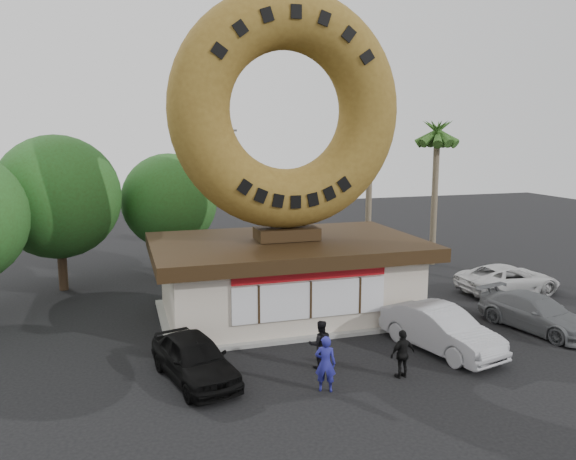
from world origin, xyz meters
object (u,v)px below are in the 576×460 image
(car_silver, at_px, (441,329))
(street_lamp, at_px, (205,190))
(person_center, at_px, (320,344))
(car_white, at_px, (508,279))
(person_left, at_px, (325,364))
(car_grey, at_px, (536,313))
(giant_donut, at_px, (287,111))
(donut_shop, at_px, (287,275))
(person_right, at_px, (403,354))
(car_black, at_px, (194,358))

(car_silver, bearing_deg, street_lamp, 96.45)
(person_center, height_order, car_white, person_center)
(person_left, distance_m, car_silver, 5.40)
(car_grey, relative_size, car_white, 0.94)
(giant_donut, height_order, car_white, giant_donut)
(donut_shop, bearing_deg, person_left, -97.76)
(street_lamp, bearing_deg, car_silver, -68.91)
(person_left, xyz_separation_m, car_silver, (5.09, 1.81, -0.08))
(person_center, distance_m, car_grey, 9.50)
(person_left, xyz_separation_m, car_grey, (9.90, 2.61, -0.18))
(person_center, relative_size, car_grey, 0.35)
(person_center, relative_size, car_white, 0.33)
(person_left, distance_m, car_grey, 10.24)
(giant_donut, distance_m, street_lamp, 10.97)
(street_lamp, xyz_separation_m, car_silver, (5.96, -15.45, -3.69))
(giant_donut, xyz_separation_m, person_right, (1.70, -7.08, -7.81))
(street_lamp, relative_size, car_white, 1.59)
(donut_shop, relative_size, person_right, 7.12)
(person_left, bearing_deg, person_right, -152.51)
(car_grey, bearing_deg, car_white, 49.07)
(donut_shop, height_order, giant_donut, giant_donut)
(person_center, relative_size, car_black, 0.38)
(street_lamp, height_order, person_left, street_lamp)
(donut_shop, relative_size, giant_donut, 1.17)
(donut_shop, bearing_deg, person_center, -95.56)
(donut_shop, distance_m, car_white, 11.31)
(donut_shop, relative_size, car_silver, 2.34)
(donut_shop, bearing_deg, street_lamp, 100.50)
(street_lamp, height_order, car_grey, street_lamp)
(person_center, bearing_deg, car_grey, -165.46)
(person_left, height_order, car_grey, person_left)
(donut_shop, distance_m, person_right, 7.34)
(donut_shop, relative_size, car_white, 2.23)
(car_black, xyz_separation_m, car_grey, (13.57, 0.70, -0.04))
(person_center, xyz_separation_m, person_right, (2.25, -1.46, -0.03))
(person_right, bearing_deg, street_lamp, -89.17)
(person_left, distance_m, car_black, 4.14)
(car_silver, relative_size, car_white, 0.95)
(donut_shop, distance_m, person_left, 7.37)
(person_left, relative_size, car_grey, 0.37)
(street_lamp, xyz_separation_m, person_right, (3.56, -17.08, -3.70))
(donut_shop, xyz_separation_m, person_left, (-0.99, -7.25, -0.90))
(person_left, height_order, person_center, person_left)
(car_grey, distance_m, car_white, 5.22)
(giant_donut, height_order, car_black, giant_donut)
(person_left, xyz_separation_m, person_center, (0.44, 1.64, -0.05))
(person_left, height_order, person_right, person_left)
(donut_shop, bearing_deg, car_grey, -27.51)
(person_right, xyz_separation_m, car_black, (-6.36, 1.73, -0.06))
(street_lamp, distance_m, person_center, 16.10)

